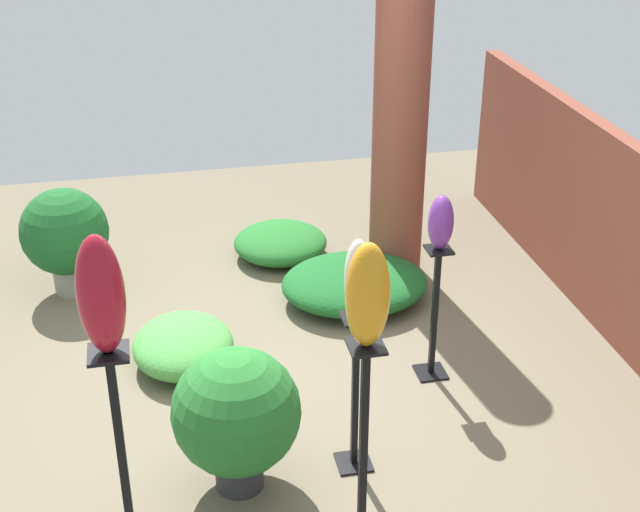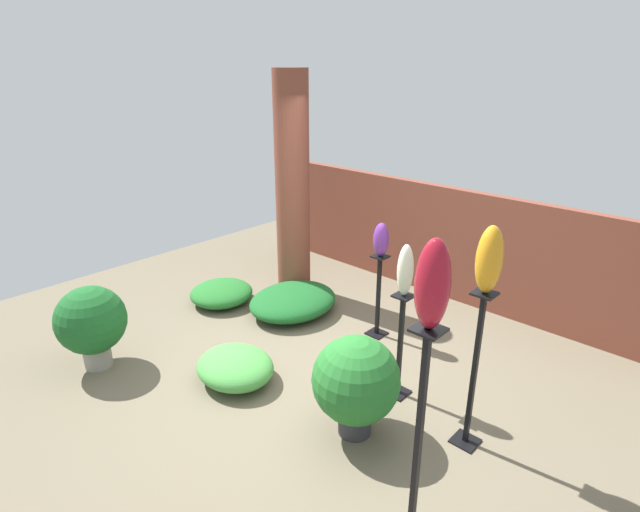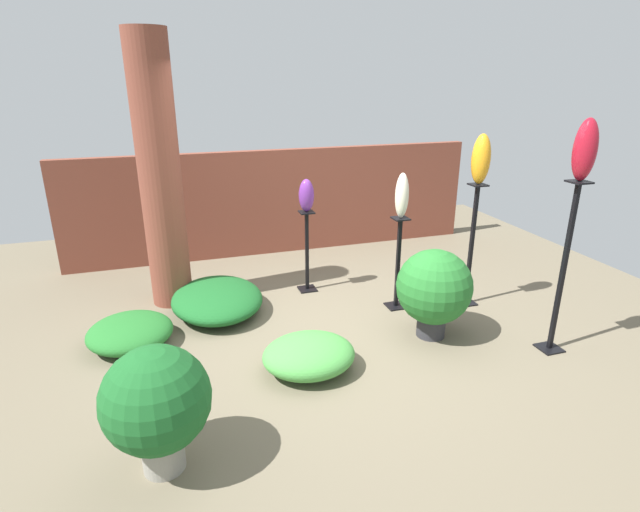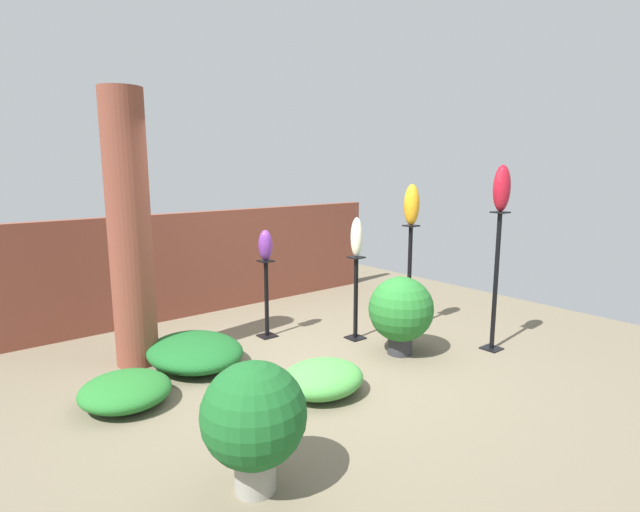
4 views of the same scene
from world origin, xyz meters
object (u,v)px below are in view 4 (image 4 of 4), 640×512
potted_plant_walkway_edge (254,418)px  art_vase_ruby (502,188)px  pedestal_ivory (356,302)px  pedestal_ruby (495,287)px  potted_plant_front_left (401,311)px  art_vase_amber (412,205)px  pedestal_amber (409,282)px  pedestal_violet (267,303)px  brick_pillar (130,231)px  art_vase_violet (265,245)px  art_vase_ivory (357,237)px

potted_plant_walkway_edge → art_vase_ruby: bearing=7.5°
pedestal_ivory → pedestal_ruby: (0.95, -1.23, 0.27)m
potted_plant_front_left → art_vase_amber: bearing=35.5°
potted_plant_front_left → pedestal_amber: bearing=35.5°
pedestal_violet → art_vase_ruby: bearing=-48.4°
brick_pillar → pedestal_ruby: size_ratio=1.79×
pedestal_ivory → pedestal_amber: 0.80m
potted_plant_front_left → art_vase_violet: bearing=120.6°
pedestal_ruby → art_vase_violet: pedestal_ruby is taller
art_vase_amber → art_vase_ruby: bearing=-80.3°
pedestal_ivory → art_vase_violet: art_vase_violet is taller
brick_pillar → art_vase_ivory: (2.28, -0.90, -0.17)m
pedestal_ivory → potted_plant_front_left: bearing=-86.4°
brick_pillar → potted_plant_front_left: bearing=-34.0°
brick_pillar → art_vase_ruby: brick_pillar is taller
pedestal_ruby → art_vase_violet: 2.65m
pedestal_violet → art_vase_amber: 2.12m
pedestal_ivory → art_vase_amber: bearing=-11.3°
art_vase_ivory → art_vase_ruby: art_vase_ruby is taller
pedestal_violet → art_vase_ruby: art_vase_ruby is taller
pedestal_amber → potted_plant_walkway_edge: (-3.21, -1.53, -0.11)m
potted_plant_walkway_edge → brick_pillar: bearing=86.5°
art_vase_ivory → potted_plant_front_left: art_vase_ivory is taller
pedestal_amber → potted_plant_front_left: size_ratio=1.54×
pedestal_ivory → pedestal_ruby: 1.58m
pedestal_amber → pedestal_ivory: bearing=168.7°
pedestal_violet → art_vase_amber: size_ratio=1.88×
potted_plant_walkway_edge → potted_plant_front_left: potted_plant_front_left is taller
art_vase_violet → art_vase_ivory: bearing=-42.8°
brick_pillar → art_vase_violet: 1.53m
pedestal_amber → art_vase_violet: bearing=150.5°
pedestal_amber → art_vase_ruby: 1.62m
art_vase_violet → pedestal_ruby: bearing=-48.4°
pedestal_ivory → art_vase_ivory: (0.00, -0.00, 0.77)m
brick_pillar → potted_plant_front_left: brick_pillar is taller
art_vase_amber → potted_plant_walkway_edge: (-3.21, -1.53, -1.08)m
art_vase_amber → potted_plant_walkway_edge: art_vase_amber is taller
brick_pillar → art_vase_ivory: brick_pillar is taller
art_vase_violet → art_vase_amber: 1.84m
pedestal_violet → pedestal_ruby: 2.63m
pedestal_ruby → art_vase_ivory: 1.64m
pedestal_ivory → art_vase_violet: 1.26m
pedestal_violet → art_vase_amber: art_vase_amber is taller
pedestal_amber → pedestal_ruby: bearing=-80.3°
pedestal_violet → art_vase_ruby: size_ratio=1.89×
art_vase_amber → potted_plant_walkway_edge: size_ratio=0.59×
pedestal_amber → pedestal_ruby: 1.10m
brick_pillar → potted_plant_walkway_edge: (-0.16, -2.58, -0.90)m
art_vase_ruby → potted_plant_front_left: bearing=148.3°
pedestal_violet → pedestal_ivory: pedestal_ivory is taller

